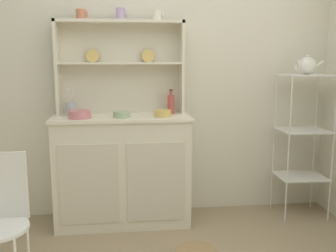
# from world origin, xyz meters

# --- Properties ---
(wall_back) EXTENTS (3.84, 0.05, 2.50)m
(wall_back) POSITION_xyz_m (0.00, 1.62, 1.25)
(wall_back) COLOR silver
(wall_back) RESTS_ON ground
(hutch_cabinet) EXTENTS (1.12, 0.45, 0.91)m
(hutch_cabinet) POSITION_xyz_m (-0.25, 1.37, 0.47)
(hutch_cabinet) COLOR silver
(hutch_cabinet) RESTS_ON ground
(hutch_shelf_unit) EXTENTS (1.05, 0.18, 0.77)m
(hutch_shelf_unit) POSITION_xyz_m (-0.25, 1.53, 1.36)
(hutch_shelf_unit) COLOR beige
(hutch_shelf_unit) RESTS_ON hutch_cabinet
(bakers_rack) EXTENTS (0.41, 0.34, 1.24)m
(bakers_rack) POSITION_xyz_m (1.30, 1.34, 0.79)
(bakers_rack) COLOR silver
(bakers_rack) RESTS_ON ground
(cup_terracotta_0) EXTENTS (0.09, 0.08, 0.08)m
(cup_terracotta_0) POSITION_xyz_m (-0.56, 1.49, 1.72)
(cup_terracotta_0) COLOR #C67556
(cup_terracotta_0) RESTS_ON hutch_shelf_unit
(cup_lilac_1) EXTENTS (0.08, 0.07, 0.09)m
(cup_lilac_1) POSITION_xyz_m (-0.24, 1.49, 1.73)
(cup_lilac_1) COLOR #B79ECC
(cup_lilac_1) RESTS_ON hutch_shelf_unit
(cup_cream_2) EXTENTS (0.09, 0.08, 0.08)m
(cup_cream_2) POSITION_xyz_m (0.05, 1.49, 1.72)
(cup_cream_2) COLOR silver
(cup_cream_2) RESTS_ON hutch_shelf_unit
(bowl_mixing_large) EXTENTS (0.18, 0.18, 0.06)m
(bowl_mixing_large) POSITION_xyz_m (-0.58, 1.29, 0.94)
(bowl_mixing_large) COLOR #D17A84
(bowl_mixing_large) RESTS_ON hutch_cabinet
(bowl_floral_medium) EXTENTS (0.13, 0.13, 0.05)m
(bowl_floral_medium) POSITION_xyz_m (-0.25, 1.29, 0.94)
(bowl_floral_medium) COLOR #9EB78E
(bowl_floral_medium) RESTS_ON hutch_cabinet
(bowl_cream_small) EXTENTS (0.13, 0.13, 0.06)m
(bowl_cream_small) POSITION_xyz_m (0.08, 1.29, 0.94)
(bowl_cream_small) COLOR #DBB760
(bowl_cream_small) RESTS_ON hutch_cabinet
(jam_bottle) EXTENTS (0.06, 0.06, 0.21)m
(jam_bottle) POSITION_xyz_m (0.16, 1.45, 1.00)
(jam_bottle) COLOR #B74C47
(jam_bottle) RESTS_ON hutch_cabinet
(utensil_jar) EXTENTS (0.08, 0.08, 0.24)m
(utensil_jar) POSITION_xyz_m (-0.67, 1.45, 0.97)
(utensil_jar) COLOR #B2B7C6
(utensil_jar) RESTS_ON hutch_cabinet
(porcelain_teapot) EXTENTS (0.24, 0.14, 0.17)m
(porcelain_teapot) POSITION_xyz_m (1.29, 1.34, 1.32)
(porcelain_teapot) COLOR white
(porcelain_teapot) RESTS_ON bakers_rack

